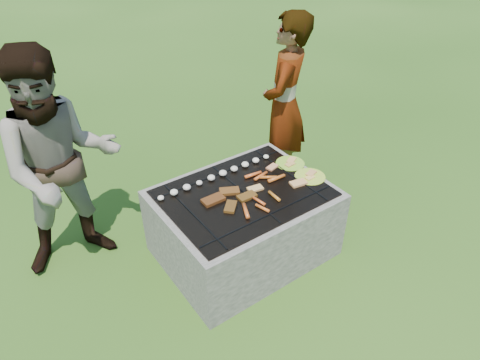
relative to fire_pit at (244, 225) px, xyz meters
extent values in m
plane|color=#204511|center=(0.00, 0.00, -0.28)|extent=(60.00, 60.00, 0.00)
cube|color=gray|center=(0.00, 0.41, 0.02)|extent=(1.30, 0.18, 0.60)
cube|color=gray|center=(0.00, -0.41, 0.02)|extent=(1.30, 0.18, 0.60)
cube|color=gray|center=(-0.56, 0.00, 0.02)|extent=(0.18, 0.64, 0.60)
cube|color=#A7A194|center=(0.56, 0.00, 0.02)|extent=(0.18, 0.64, 0.60)
cube|color=black|center=(0.00, 0.00, -0.04)|extent=(0.94, 0.64, 0.48)
sphere|color=#FF5914|center=(0.00, 0.00, 0.18)|extent=(0.10, 0.10, 0.10)
cube|color=black|center=(0.00, 0.00, 0.32)|extent=(1.20, 0.90, 0.01)
cylinder|color=black|center=(-0.45, 0.00, 0.33)|extent=(0.01, 0.88, 0.01)
cylinder|color=black|center=(0.00, 0.00, 0.33)|extent=(0.01, 0.88, 0.01)
cylinder|color=black|center=(0.45, 0.00, 0.33)|extent=(0.01, 0.88, 0.01)
cylinder|color=black|center=(0.00, -0.32, 0.33)|extent=(1.18, 0.01, 0.01)
cylinder|color=black|center=(0.00, 0.32, 0.33)|extent=(1.18, 0.01, 0.01)
ellipsoid|color=silver|center=(-0.56, 0.29, 0.35)|extent=(0.05, 0.05, 0.03)
ellipsoid|color=white|center=(-0.44, 0.29, 0.35)|extent=(0.06, 0.06, 0.04)
ellipsoid|color=beige|center=(-0.33, 0.29, 0.35)|extent=(0.06, 0.06, 0.04)
ellipsoid|color=beige|center=(-0.22, 0.29, 0.35)|extent=(0.05, 0.05, 0.03)
ellipsoid|color=beige|center=(-0.11, 0.29, 0.35)|extent=(0.06, 0.06, 0.04)
ellipsoid|color=beige|center=(0.00, 0.29, 0.35)|extent=(0.06, 0.06, 0.05)
ellipsoid|color=beige|center=(0.11, 0.29, 0.35)|extent=(0.06, 0.06, 0.04)
ellipsoid|color=beige|center=(0.22, 0.29, 0.35)|extent=(0.06, 0.06, 0.04)
ellipsoid|color=#F1E5CC|center=(0.33, 0.29, 0.35)|extent=(0.06, 0.06, 0.04)
ellipsoid|color=#EDE8C8|center=(0.44, 0.29, 0.35)|extent=(0.05, 0.05, 0.03)
cube|color=brown|center=(-0.25, 0.05, 0.34)|extent=(0.17, 0.10, 0.02)
cube|color=#93511A|center=(-0.09, 0.07, 0.34)|extent=(0.17, 0.15, 0.02)
cube|color=brown|center=(-0.19, -0.09, 0.34)|extent=(0.15, 0.15, 0.02)
cube|color=brown|center=(-0.02, -0.06, 0.34)|extent=(0.15, 0.09, 0.02)
cylinder|color=orange|center=(0.19, 0.14, 0.34)|extent=(0.15, 0.04, 0.03)
cylinder|color=red|center=(0.23, 0.09, 0.34)|extent=(0.15, 0.05, 0.03)
cylinder|color=orange|center=(0.27, 0.04, 0.34)|extent=(0.13, 0.10, 0.03)
cylinder|color=#DB5724|center=(0.31, -0.01, 0.34)|extent=(0.16, 0.04, 0.03)
cylinder|color=orange|center=(0.02, -0.16, 0.34)|extent=(0.04, 0.12, 0.02)
cylinder|color=orange|center=(0.15, -0.18, 0.34)|extent=(0.03, 0.13, 0.02)
cylinder|color=#D34A22|center=(-0.13, -0.20, 0.34)|extent=(0.09, 0.16, 0.03)
cylinder|color=orange|center=(-0.01, -0.24, 0.34)|extent=(0.05, 0.12, 0.02)
cube|color=#F8CE7E|center=(0.10, -0.02, 0.34)|extent=(0.13, 0.09, 0.02)
cube|color=#E2CD73|center=(0.42, -0.16, 0.34)|extent=(0.14, 0.10, 0.02)
cube|color=#F2AE7C|center=(0.40, 0.14, 0.34)|extent=(0.11, 0.08, 0.01)
cylinder|color=#AAC930|center=(0.56, 0.11, 0.33)|extent=(0.30, 0.30, 0.02)
cube|color=tan|center=(0.54, 0.09, 0.34)|extent=(0.09, 0.06, 0.01)
cube|color=#E8B277|center=(0.59, 0.13, 0.34)|extent=(0.11, 0.10, 0.02)
cylinder|color=yellow|center=(0.56, -0.14, 0.33)|extent=(0.33, 0.33, 0.02)
cube|color=#E1CD73|center=(0.54, -0.16, 0.34)|extent=(0.08, 0.05, 0.01)
cube|color=tan|center=(0.59, -0.12, 0.34)|extent=(0.11, 0.08, 0.02)
imported|color=#9F9684|center=(0.91, 0.61, 0.57)|extent=(0.74, 0.70, 1.71)
imported|color=gray|center=(-1.09, 0.73, 0.60)|extent=(0.94, 0.78, 1.76)
camera|label=1|loc=(-1.55, -2.12, 2.28)|focal=32.00mm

